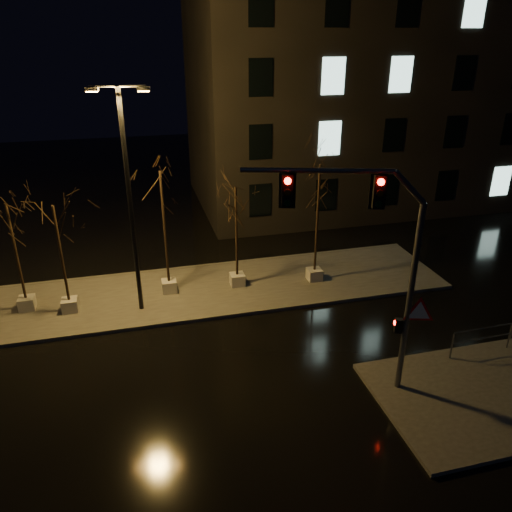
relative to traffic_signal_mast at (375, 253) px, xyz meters
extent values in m
plane|color=black|center=(-3.78, 2.12, -5.00)|extent=(90.00, 90.00, 0.00)
cube|color=#42413B|center=(-3.78, 8.12, -4.92)|extent=(22.00, 5.00, 0.15)
cube|color=#42413B|center=(3.72, -1.38, -4.92)|extent=(7.00, 5.00, 0.15)
cube|color=black|center=(10.22, 20.12, 2.50)|extent=(25.00, 12.00, 15.00)
cube|color=#B1AEA5|center=(-11.62, 8.19, -4.57)|extent=(0.65, 0.65, 0.55)
cylinder|color=black|center=(-11.62, 8.19, -2.21)|extent=(0.11, 0.11, 4.17)
cube|color=#B1AEA5|center=(-9.83, 7.56, -4.57)|extent=(0.65, 0.65, 0.55)
cylinder|color=black|center=(-9.83, 7.56, -2.24)|extent=(0.11, 0.11, 4.13)
cube|color=#B1AEA5|center=(-5.60, 8.25, -4.57)|extent=(0.65, 0.65, 0.55)
cylinder|color=black|center=(-5.60, 8.25, -1.78)|extent=(0.11, 0.11, 5.04)
cube|color=#B1AEA5|center=(-2.47, 8.13, -4.57)|extent=(0.65, 0.65, 0.55)
cylinder|color=black|center=(-2.47, 8.13, -2.22)|extent=(0.11, 0.11, 4.17)
cube|color=#B1AEA5|center=(1.20, 7.73, -4.57)|extent=(0.65, 0.65, 0.55)
cylinder|color=black|center=(1.20, 7.73, -1.79)|extent=(0.11, 0.11, 5.03)
cylinder|color=#515257|center=(1.15, -0.34, -1.64)|extent=(0.19, 0.19, 6.41)
cylinder|color=#515257|center=(-1.76, 0.53, 2.46)|extent=(4.14, 1.37, 0.15)
cube|color=black|center=(-0.08, 0.03, 1.87)|extent=(0.37, 0.32, 0.96)
cube|color=black|center=(-2.54, 0.76, 1.87)|extent=(0.37, 0.32, 0.96)
cube|color=black|center=(0.92, -0.27, -2.50)|extent=(0.28, 0.25, 0.48)
cone|color=red|center=(1.44, -0.48, -1.96)|extent=(1.07, 0.35, 1.11)
sphere|color=#FF0C07|center=(1.15, -0.34, 2.19)|extent=(0.19, 0.19, 0.19)
cylinder|color=black|center=(-6.91, 7.02, -0.32)|extent=(0.18, 0.18, 9.06)
cylinder|color=black|center=(-6.91, 7.02, 4.21)|extent=(1.98, 0.41, 0.09)
cube|color=#FF9732|center=(-7.81, 7.17, 4.07)|extent=(0.49, 0.32, 0.18)
cube|color=#FF9732|center=(-6.02, 6.88, 4.07)|extent=(0.49, 0.32, 0.18)
cylinder|color=#515257|center=(3.78, 0.60, -4.35)|extent=(0.06, 0.06, 1.01)
cylinder|color=#515257|center=(6.24, 0.65, -4.35)|extent=(0.06, 0.06, 1.01)
cylinder|color=#515257|center=(5.01, 0.62, -3.79)|extent=(2.46, 0.09, 0.04)
cylinder|color=#515257|center=(5.01, 0.62, -4.24)|extent=(2.46, 0.09, 0.04)
camera|label=1|loc=(-6.76, -12.16, 5.97)|focal=35.00mm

